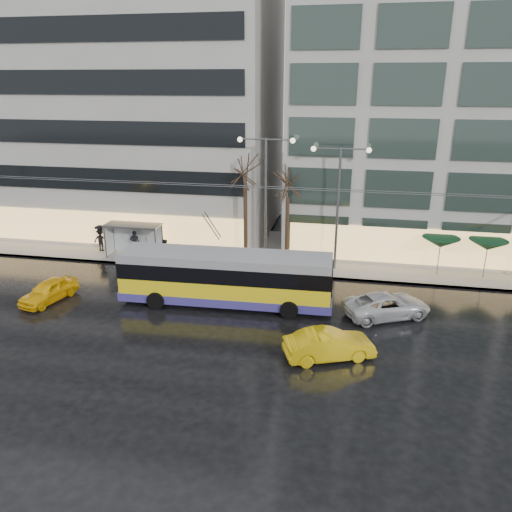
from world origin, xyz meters
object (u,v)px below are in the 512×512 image
(trolleybus, at_px, (226,280))
(street_lamp_near, at_px, (266,184))
(bus_shelter, at_px, (130,232))
(taxi_a, at_px, (49,291))

(trolleybus, relative_size, street_lamp_near, 1.41)
(trolleybus, xyz_separation_m, street_lamp_near, (1.19, 6.96, 4.41))
(trolleybus, height_order, street_lamp_near, street_lamp_near)
(bus_shelter, relative_size, taxi_a, 1.08)
(bus_shelter, bearing_deg, street_lamp_near, 0.63)
(bus_shelter, distance_m, taxi_a, 8.73)
(trolleybus, height_order, taxi_a, trolleybus)
(trolleybus, xyz_separation_m, bus_shelter, (-9.20, 6.85, 0.38))
(street_lamp_near, bearing_deg, taxi_a, -144.20)
(trolleybus, bearing_deg, street_lamp_near, 80.33)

